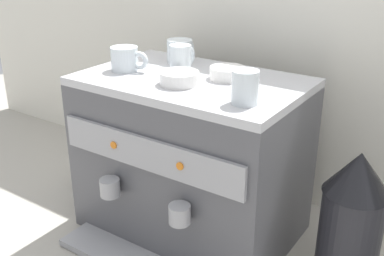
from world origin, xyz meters
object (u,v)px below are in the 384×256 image
object	(u,v)px
ceramic_cup_3	(245,87)
ceramic_bowl_1	(179,78)
ceramic_cup_2	(126,59)
ceramic_cup_1	(181,59)
ceramic_bowl_0	(228,73)
coffee_grinder	(352,221)
ceramic_cup_0	(180,51)
milk_pitcher	(87,165)
espresso_machine	(191,157)

from	to	relation	value
ceramic_cup_3	ceramic_bowl_1	world-z (taller)	ceramic_cup_3
ceramic_cup_2	ceramic_cup_3	distance (m)	0.42
ceramic_cup_1	ceramic_cup_2	distance (m)	0.17
ceramic_bowl_0	coffee_grinder	bearing A→B (deg)	-6.32
ceramic_cup_0	ceramic_bowl_0	xyz separation A→B (m)	(0.22, -0.08, -0.02)
ceramic_bowl_0	coffee_grinder	xyz separation A→B (m)	(0.39, -0.04, -0.31)
ceramic_bowl_0	ceramic_bowl_1	world-z (taller)	ceramic_bowl_1
ceramic_cup_0	ceramic_cup_2	distance (m)	0.19
milk_pitcher	ceramic_bowl_0	bearing A→B (deg)	2.95
ceramic_cup_3	ceramic_cup_2	bearing A→B (deg)	172.34
coffee_grinder	milk_pitcher	bearing A→B (deg)	179.14
ceramic_cup_2	ceramic_cup_0	bearing A→B (deg)	66.68
ceramic_cup_1	ceramic_bowl_0	distance (m)	0.14
ceramic_bowl_1	ceramic_cup_3	bearing A→B (deg)	-8.95
espresso_machine	ceramic_cup_1	distance (m)	0.29
ceramic_cup_1	ceramic_cup_0	bearing A→B (deg)	126.51
espresso_machine	ceramic_cup_3	world-z (taller)	ceramic_cup_3
ceramic_cup_0	ceramic_cup_1	size ratio (longest dim) A/B	1.13
ceramic_cup_3	ceramic_bowl_1	distance (m)	0.22
ceramic_cup_2	milk_pitcher	size ratio (longest dim) A/B	0.86
ceramic_cup_1	espresso_machine	bearing A→B (deg)	-24.70
ceramic_cup_1	milk_pitcher	world-z (taller)	ceramic_cup_1
ceramic_cup_2	espresso_machine	bearing A→B (deg)	11.58
ceramic_cup_1	ceramic_cup_2	world-z (taller)	ceramic_cup_1
espresso_machine	ceramic_cup_0	size ratio (longest dim) A/B	5.31
ceramic_cup_1	ceramic_bowl_0	world-z (taller)	ceramic_cup_1
ceramic_cup_2	ceramic_cup_3	bearing A→B (deg)	-7.66
ceramic_cup_0	ceramic_cup_2	size ratio (longest dim) A/B	1.00
ceramic_bowl_0	milk_pitcher	world-z (taller)	ceramic_bowl_0
ceramic_cup_0	ceramic_cup_3	bearing A→B (deg)	-33.21
ceramic_bowl_0	coffee_grinder	size ratio (longest dim) A/B	0.26
ceramic_cup_0	milk_pitcher	world-z (taller)	ceramic_cup_0
coffee_grinder	ceramic_cup_3	bearing A→B (deg)	-158.11
ceramic_bowl_0	ceramic_bowl_1	distance (m)	0.14
ceramic_cup_0	milk_pitcher	distance (m)	0.58
ceramic_cup_3	coffee_grinder	bearing A→B (deg)	21.89
ceramic_cup_3	milk_pitcher	world-z (taller)	ceramic_cup_3
ceramic_cup_2	coffee_grinder	bearing A→B (deg)	4.06
ceramic_cup_0	milk_pitcher	size ratio (longest dim) A/B	0.86
ceramic_cup_2	ceramic_bowl_0	distance (m)	0.30
ceramic_cup_1	ceramic_cup_3	distance (m)	0.29
ceramic_cup_0	ceramic_cup_3	xyz separation A→B (m)	(0.35, -0.23, 0.01)
ceramic_cup_2	coffee_grinder	world-z (taller)	ceramic_cup_2
ceramic_cup_0	ceramic_bowl_1	distance (m)	0.24
ceramic_cup_1	coffee_grinder	size ratio (longest dim) A/B	0.27
espresso_machine	ceramic_bowl_0	world-z (taller)	ceramic_bowl_0
ceramic_bowl_0	coffee_grinder	distance (m)	0.50
ceramic_bowl_0	milk_pitcher	bearing A→B (deg)	-177.05
espresso_machine	milk_pitcher	bearing A→B (deg)	177.43
espresso_machine	ceramic_cup_2	world-z (taller)	ceramic_cup_2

